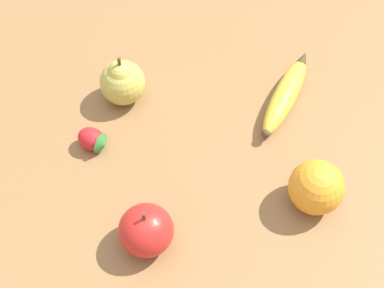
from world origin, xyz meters
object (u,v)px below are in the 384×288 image
(orange, at_px, (316,187))
(apple, at_px, (147,230))
(strawberry, at_px, (93,140))
(banana, at_px, (286,94))
(pear, at_px, (122,81))

(orange, distance_m, apple, 0.24)
(orange, xyz_separation_m, strawberry, (0.33, -0.06, -0.02))
(banana, relative_size, strawberry, 3.20)
(pear, height_order, apple, pear)
(pear, bearing_deg, banana, -175.55)
(banana, bearing_deg, pear, 114.36)
(pear, relative_size, strawberry, 1.60)
(orange, bearing_deg, apple, 21.34)
(banana, distance_m, strawberry, 0.31)
(banana, bearing_deg, apple, 165.64)
(banana, bearing_deg, orange, -147.52)
(pear, bearing_deg, strawberry, 74.30)
(banana, xyz_separation_m, pear, (0.26, 0.02, 0.02))
(orange, height_order, apple, apple)
(strawberry, bearing_deg, orange, 11.83)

